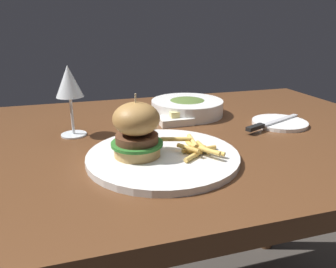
{
  "coord_description": "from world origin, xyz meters",
  "views": [
    {
      "loc": [
        -0.22,
        -0.75,
        1.01
      ],
      "look_at": [
        -0.03,
        -0.13,
        0.78
      ],
      "focal_mm": 35.0,
      "sensor_mm": 36.0,
      "label": 1
    }
  ],
  "objects_px": {
    "wine_glass": "(69,84)",
    "soup_bowl": "(187,107)",
    "table_knife": "(269,123)",
    "bread_plate": "(280,123)",
    "burger_sandwich": "(137,129)",
    "butter_dish": "(176,120)",
    "main_plate": "(163,156)"
  },
  "relations": [
    {
      "from": "wine_glass",
      "to": "butter_dish",
      "type": "xyz_separation_m",
      "value": [
        0.27,
        0.02,
        -0.12
      ]
    },
    {
      "from": "wine_glass",
      "to": "soup_bowl",
      "type": "height_order",
      "value": "wine_glass"
    },
    {
      "from": "wine_glass",
      "to": "butter_dish",
      "type": "bearing_deg",
      "value": 3.42
    },
    {
      "from": "wine_glass",
      "to": "bread_plate",
      "type": "bearing_deg",
      "value": -7.37
    },
    {
      "from": "table_knife",
      "to": "butter_dish",
      "type": "xyz_separation_m",
      "value": [
        -0.23,
        0.11,
        -0.0
      ]
    },
    {
      "from": "bread_plate",
      "to": "burger_sandwich",
      "type": "bearing_deg",
      "value": -162.71
    },
    {
      "from": "bread_plate",
      "to": "main_plate",
      "type": "bearing_deg",
      "value": -159.66
    },
    {
      "from": "wine_glass",
      "to": "soup_bowl",
      "type": "relative_size",
      "value": 0.8
    },
    {
      "from": "butter_dish",
      "to": "main_plate",
      "type": "bearing_deg",
      "value": -114.06
    },
    {
      "from": "main_plate",
      "to": "table_knife",
      "type": "distance_m",
      "value": 0.35
    },
    {
      "from": "soup_bowl",
      "to": "table_knife",
      "type": "bearing_deg",
      "value": -48.88
    },
    {
      "from": "bread_plate",
      "to": "table_knife",
      "type": "bearing_deg",
      "value": -157.07
    },
    {
      "from": "burger_sandwich",
      "to": "table_knife",
      "type": "height_order",
      "value": "burger_sandwich"
    },
    {
      "from": "bread_plate",
      "to": "butter_dish",
      "type": "relative_size",
      "value": 1.62
    },
    {
      "from": "main_plate",
      "to": "soup_bowl",
      "type": "relative_size",
      "value": 1.45
    },
    {
      "from": "burger_sandwich",
      "to": "butter_dish",
      "type": "xyz_separation_m",
      "value": [
        0.15,
        0.22,
        -0.06
      ]
    },
    {
      "from": "butter_dish",
      "to": "bread_plate",
      "type": "bearing_deg",
      "value": -17.64
    },
    {
      "from": "main_plate",
      "to": "wine_glass",
      "type": "xyz_separation_m",
      "value": [
        -0.17,
        0.21,
        0.12
      ]
    },
    {
      "from": "wine_glass",
      "to": "table_knife",
      "type": "xyz_separation_m",
      "value": [
        0.5,
        -0.09,
        -0.11
      ]
    },
    {
      "from": "table_knife",
      "to": "soup_bowl",
      "type": "distance_m",
      "value": 0.25
    },
    {
      "from": "burger_sandwich",
      "to": "soup_bowl",
      "type": "relative_size",
      "value": 0.59
    },
    {
      "from": "table_knife",
      "to": "soup_bowl",
      "type": "xyz_separation_m",
      "value": [
        -0.16,
        0.19,
        0.01
      ]
    },
    {
      "from": "main_plate",
      "to": "butter_dish",
      "type": "distance_m",
      "value": 0.25
    },
    {
      "from": "burger_sandwich",
      "to": "soup_bowl",
      "type": "xyz_separation_m",
      "value": [
        0.22,
        0.3,
        -0.04
      ]
    },
    {
      "from": "main_plate",
      "to": "butter_dish",
      "type": "bearing_deg",
      "value": 65.94
    },
    {
      "from": "bread_plate",
      "to": "table_knife",
      "type": "relative_size",
      "value": 0.71
    },
    {
      "from": "butter_dish",
      "to": "soup_bowl",
      "type": "height_order",
      "value": "soup_bowl"
    },
    {
      "from": "wine_glass",
      "to": "soup_bowl",
      "type": "xyz_separation_m",
      "value": [
        0.34,
        0.1,
        -0.1
      ]
    },
    {
      "from": "main_plate",
      "to": "burger_sandwich",
      "type": "distance_m",
      "value": 0.08
    },
    {
      "from": "wine_glass",
      "to": "table_knife",
      "type": "relative_size",
      "value": 0.82
    },
    {
      "from": "burger_sandwich",
      "to": "butter_dish",
      "type": "bearing_deg",
      "value": 55.19
    },
    {
      "from": "burger_sandwich",
      "to": "butter_dish",
      "type": "height_order",
      "value": "burger_sandwich"
    }
  ]
}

